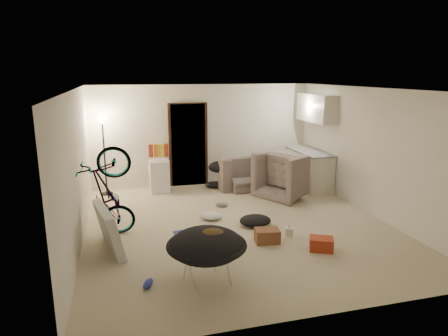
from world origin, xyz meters
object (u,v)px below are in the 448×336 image
object	(u,v)px
sofa	(256,174)
armchair	(290,179)
mini_fridge	(159,176)
drink_case_a	(267,236)
floor_lamp	(103,139)
drink_case_b	(321,244)
saucer_chair	(207,252)
juicer	(289,231)
tv_box	(109,229)
kitchen_counter	(309,170)
bicycle	(109,213)

from	to	relation	value
sofa	armchair	world-z (taller)	armchair
mini_fridge	drink_case_a	distance (m)	3.72
floor_lamp	drink_case_b	size ratio (longest dim) A/B	4.95
floor_lamp	saucer_chair	xyz separation A→B (m)	(1.38, -4.57, -0.85)
floor_lamp	juicer	size ratio (longest dim) A/B	8.69
tv_box	drink_case_b	bearing A→B (deg)	-27.54
kitchen_counter	bicycle	bearing A→B (deg)	-157.68
saucer_chair	bicycle	bearing A→B (deg)	123.00
kitchen_counter	sofa	world-z (taller)	kitchen_counter
kitchen_counter	tv_box	bearing A→B (deg)	-151.87
armchair	sofa	bearing A→B (deg)	-0.23
kitchen_counter	armchair	size ratio (longest dim) A/B	1.31
mini_fridge	drink_case_b	bearing A→B (deg)	-63.33
floor_lamp	drink_case_a	bearing A→B (deg)	-53.06
tv_box	drink_case_a	xyz separation A→B (m)	(2.55, -0.35, -0.25)
floor_lamp	drink_case_a	distance (m)	4.57
juicer	mini_fridge	bearing A→B (deg)	120.24
sofa	drink_case_b	bearing A→B (deg)	82.87
drink_case_a	mini_fridge	bearing A→B (deg)	120.46
kitchen_counter	mini_fridge	distance (m)	3.66
sofa	drink_case_a	distance (m)	3.47
saucer_chair	tv_box	world-z (taller)	saucer_chair
drink_case_a	sofa	bearing A→B (deg)	81.37
floor_lamp	mini_fridge	distance (m)	1.53
armchair	kitchen_counter	bearing A→B (deg)	-86.54
drink_case_a	juicer	size ratio (longest dim) A/B	1.92
juicer	floor_lamp	bearing A→B (deg)	132.83
floor_lamp	armchair	world-z (taller)	floor_lamp
saucer_chair	drink_case_a	distance (m)	1.68
saucer_chair	floor_lamp	bearing A→B (deg)	106.85
kitchen_counter	juicer	size ratio (longest dim) A/B	7.20
floor_lamp	mini_fridge	xyz separation A→B (m)	(1.22, -0.10, -0.93)
mini_fridge	saucer_chair	xyz separation A→B (m)	(0.17, -4.47, 0.07)
armchair	drink_case_b	size ratio (longest dim) A/B	3.13
sofa	bicycle	world-z (taller)	bicycle
bicycle	tv_box	world-z (taller)	bicycle
sofa	juicer	bearing A→B (deg)	77.45
armchair	tv_box	distance (m)	4.54
tv_box	juicer	distance (m)	3.04
mini_fridge	saucer_chair	bearing A→B (deg)	-89.90
armchair	drink_case_b	world-z (taller)	armchair
tv_box	drink_case_a	size ratio (longest dim) A/B	2.78
mini_fridge	juicer	xyz separation A→B (m)	(1.90, -3.26, -0.29)
tv_box	bicycle	bearing A→B (deg)	77.22
saucer_chair	drink_case_a	bearing A→B (deg)	39.49
drink_case_b	juicer	xyz separation A→B (m)	(-0.26, 0.68, -0.02)
sofa	saucer_chair	distance (m)	4.91
floor_lamp	saucer_chair	distance (m)	4.85
bicycle	drink_case_b	xyz separation A→B (m)	(3.28, -1.45, -0.32)
kitchen_counter	saucer_chair	size ratio (longest dim) A/B	1.40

